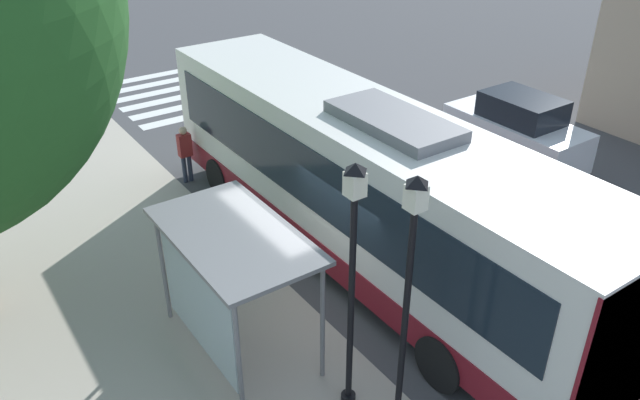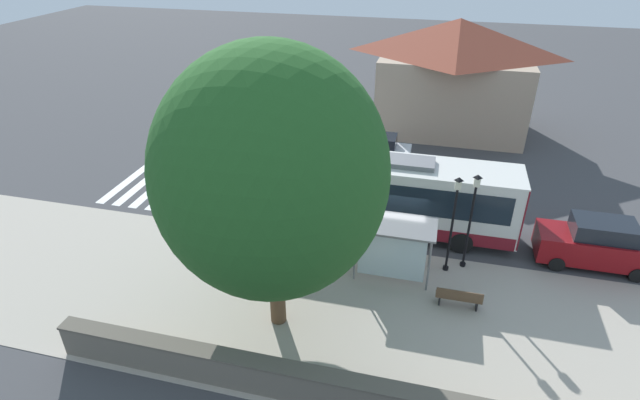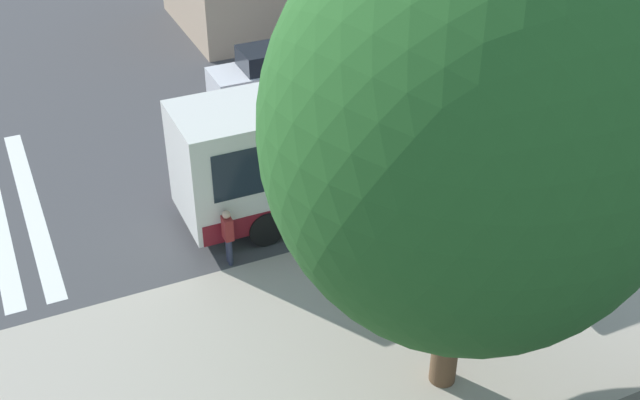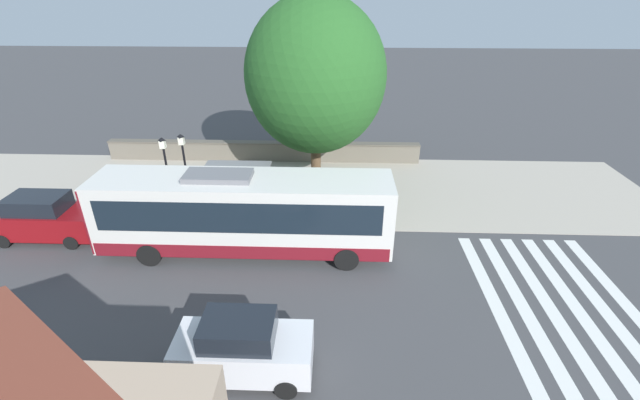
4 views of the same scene
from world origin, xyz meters
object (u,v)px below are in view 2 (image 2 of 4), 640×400
object	(u,v)px
bus	(382,192)
bus_shelter	(395,234)
street_lamp_far	(453,217)
parked_car_behind_bus	(597,244)
bench	(459,297)
shade_tree	(271,174)
street_lamp_near	(471,214)
parked_car_far_lane	(376,152)
pedestrian	(260,212)

from	to	relation	value
bus	bus_shelter	distance (m)	3.76
street_lamp_far	parked_car_behind_bus	world-z (taller)	street_lamp_far
bench	shade_tree	bearing A→B (deg)	110.06
street_lamp_near	shade_tree	size ratio (longest dim) A/B	0.43
bus_shelter	street_lamp_near	bearing A→B (deg)	-64.17
street_lamp_near	street_lamp_far	world-z (taller)	street_lamp_far
bus	street_lamp_far	bearing A→B (deg)	-129.98
parked_car_far_lane	bench	bearing A→B (deg)	-156.85
street_lamp_near	parked_car_far_lane	world-z (taller)	street_lamp_near
shade_tree	parked_car_far_lane	xyz separation A→B (m)	(13.74, -1.49, -5.03)
pedestrian	shade_tree	size ratio (longest dim) A/B	0.16
bench	parked_car_behind_bus	bearing A→B (deg)	-52.44
shade_tree	bench	bearing A→B (deg)	-69.94
parked_car_far_lane	street_lamp_near	bearing A→B (deg)	-149.79
pedestrian	bus_shelter	bearing A→B (deg)	-107.54
bus_shelter	street_lamp_far	bearing A→B (deg)	-66.41
shade_tree	street_lamp_near	bearing A→B (deg)	-52.44
bus	bench	bearing A→B (deg)	-143.17
parked_car_far_lane	street_lamp_far	bearing A→B (deg)	-154.48
bus	pedestrian	distance (m)	5.75
street_lamp_far	bus_shelter	bearing A→B (deg)	113.59
bus_shelter	street_lamp_near	xyz separation A→B (m)	(1.39, -2.87, 0.54)
shade_tree	bus	bearing A→B (deg)	-20.17
street_lamp_far	shade_tree	size ratio (longest dim) A/B	0.43
bench	parked_car_behind_bus	xyz separation A→B (m)	(4.24, -5.51, 0.54)
shade_tree	parked_car_far_lane	size ratio (longest dim) A/B	2.52
bus	street_lamp_near	distance (m)	4.53
street_lamp_far	parked_car_behind_bus	distance (m)	6.53
pedestrian	bench	size ratio (longest dim) A/B	0.93
street_lamp_near	street_lamp_far	bearing A→B (deg)	122.25
pedestrian	shade_tree	bearing A→B (deg)	-154.04
street_lamp_near	bench	bearing A→B (deg)	176.10
pedestrian	parked_car_behind_bus	distance (m)	14.68
bus	parked_car_far_lane	bearing A→B (deg)	10.31
street_lamp_near	shade_tree	distance (m)	8.96
pedestrian	bench	world-z (taller)	pedestrian
pedestrian	bus	bearing A→B (deg)	-73.81
bus	shade_tree	size ratio (longest dim) A/B	1.21
bus	parked_car_far_lane	world-z (taller)	bus
pedestrian	bench	xyz separation A→B (m)	(-3.36, -9.14, -0.45)
bus_shelter	parked_car_behind_bus	size ratio (longest dim) A/B	0.69
parked_car_behind_bus	parked_car_far_lane	xyz separation A→B (m)	(7.17, 10.39, -0.04)
shade_tree	parked_car_behind_bus	distance (m)	14.47
bench	parked_car_behind_bus	size ratio (longest dim) A/B	0.37
shade_tree	parked_car_far_lane	bearing A→B (deg)	-6.21
bus	bench	xyz separation A→B (m)	(-4.94, -3.70, -1.41)
bus_shelter	shade_tree	distance (m)	6.53
bus	pedestrian	xyz separation A→B (m)	(-1.58, 5.44, -0.97)
bus_shelter	shade_tree	world-z (taller)	shade_tree
bus_shelter	street_lamp_near	world-z (taller)	street_lamp_near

